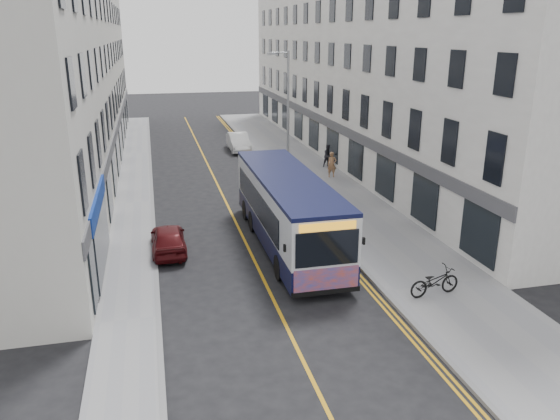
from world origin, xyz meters
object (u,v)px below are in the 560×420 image
city_bus (288,208)px  bicycle (435,282)px  streetlamp (287,114)px  car_white (238,142)px  pedestrian_near (332,165)px  pedestrian_far (328,156)px  car_maroon (168,239)px

city_bus → bicycle: bearing=-57.6°
streetlamp → city_bus: bearing=-103.8°
city_bus → car_white: size_ratio=2.61×
pedestrian_near → pedestrian_far: 2.74m
city_bus → bicycle: (3.84, -6.04, -1.11)m
car_white → car_maroon: car_white is taller
city_bus → car_maroon: city_bus is taller
car_white → pedestrian_far: bearing=-55.3°
city_bus → bicycle: city_bus is taller
streetlamp → pedestrian_near: streetlamp is taller
bicycle → pedestrian_near: size_ratio=1.21×
car_maroon → bicycle: bearing=143.7°
bicycle → pedestrian_far: pedestrian_far is taller
pedestrian_near → bicycle: bearing=-92.6°
city_bus → pedestrian_far: city_bus is taller
pedestrian_near → pedestrian_far: size_ratio=1.04×
streetlamp → car_white: streetlamp is taller
streetlamp → pedestrian_near: size_ratio=4.93×
bicycle → pedestrian_far: bearing=-14.6°
car_maroon → car_white: bearing=-107.7°
car_maroon → streetlamp: bearing=-129.1°
pedestrian_far → car_white: bearing=116.0°
pedestrian_near → car_maroon: (-10.77, -10.15, -0.32)m
bicycle → pedestrian_near: 16.79m
bicycle → pedestrian_near: pedestrian_near is taller
city_bus → car_white: (1.20, 20.70, -1.05)m
pedestrian_far → car_maroon: 17.15m
pedestrian_far → car_maroon: size_ratio=0.43×
pedestrian_far → streetlamp: bearing=-146.7°
bicycle → pedestrian_near: bearing=-13.5°
streetlamp → car_maroon: size_ratio=2.23×
pedestrian_near → car_white: bearing=117.3°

